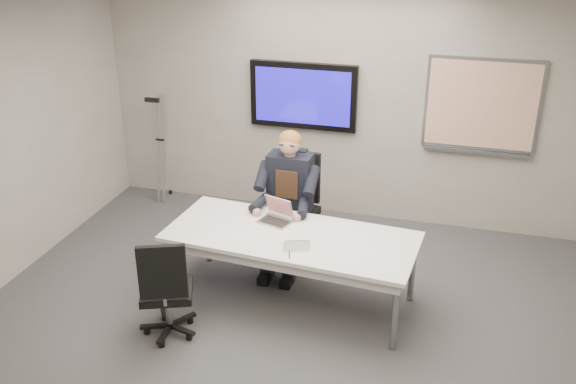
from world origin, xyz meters
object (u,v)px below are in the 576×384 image
(conference_table, at_px, (291,242))
(laptop, at_px, (277,215))
(office_chair_near, at_px, (168,306))
(seated_person, at_px, (285,216))
(office_chair_far, at_px, (293,225))

(conference_table, distance_m, laptop, 0.36)
(laptop, bearing_deg, office_chair_near, -103.79)
(conference_table, bearing_deg, laptop, 134.81)
(office_chair_near, distance_m, seated_person, 1.63)
(conference_table, distance_m, seated_person, 0.66)
(office_chair_near, distance_m, laptop, 1.39)
(seated_person, distance_m, laptop, 0.40)
(office_chair_far, height_order, laptop, office_chair_far)
(office_chair_near, xyz_separation_m, seated_person, (0.67, 1.46, 0.28))
(conference_table, height_order, office_chair_far, office_chair_far)
(conference_table, height_order, seated_person, seated_person)
(conference_table, bearing_deg, seated_person, 115.37)
(office_chair_far, xyz_separation_m, seated_person, (-0.01, -0.28, 0.24))
(office_chair_near, bearing_deg, conference_table, -158.62)
(office_chair_near, height_order, laptop, office_chair_near)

